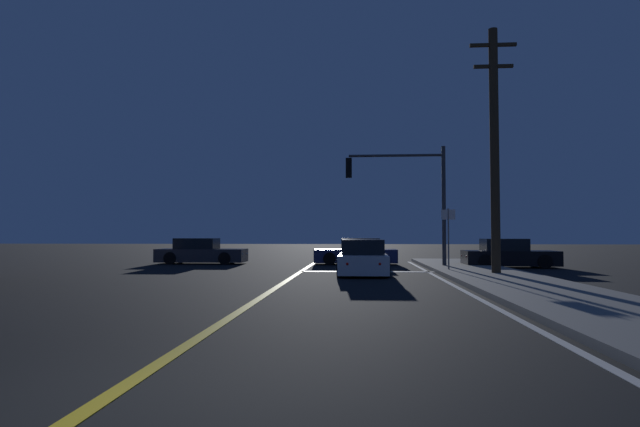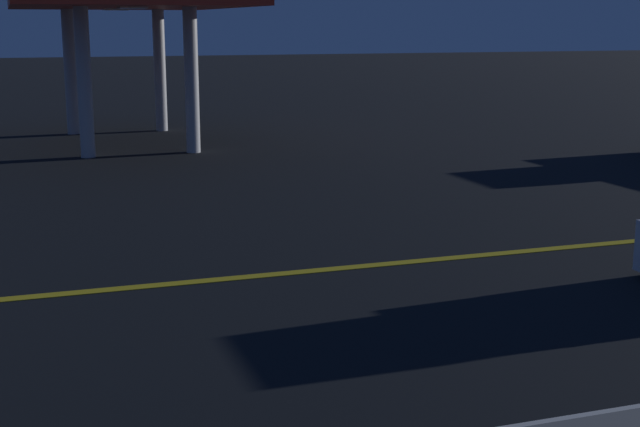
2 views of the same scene
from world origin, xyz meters
The scene contains 1 object.
lane_line_center centered at (0.00, 9.20, 0.01)m, with size 0.20×31.27×0.01m, color gold.
Camera 2 is at (11.29, 5.65, 3.34)m, focal length 50.74 mm.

